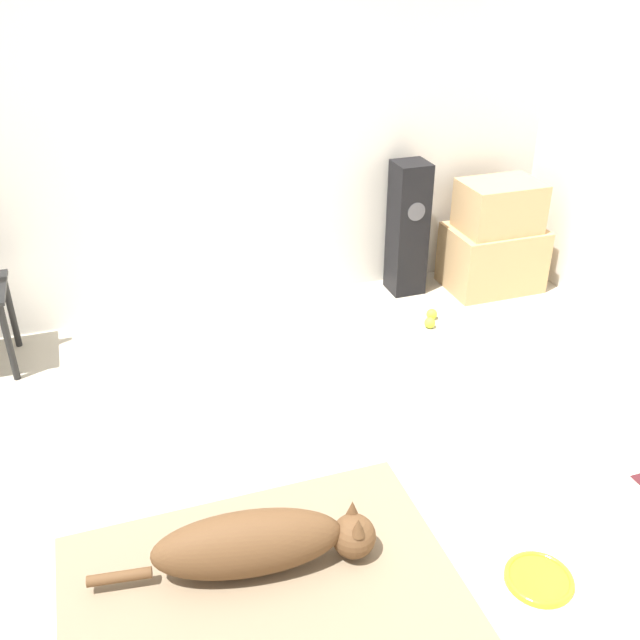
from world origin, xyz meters
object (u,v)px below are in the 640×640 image
(tennis_ball_by_boxes, at_px, (430,323))
(tennis_ball_near_speaker, at_px, (432,314))
(frisbee, at_px, (539,579))
(floor_speaker, at_px, (408,229))
(dog, at_px, (260,543))
(cardboard_box_lower, at_px, (492,257))
(cardboard_box_upper, at_px, (499,206))

(tennis_ball_by_boxes, xyz_separation_m, tennis_ball_near_speaker, (0.06, 0.09, 0.00))
(frisbee, xyz_separation_m, floor_speaker, (0.54, 2.36, 0.42))
(floor_speaker, height_order, tennis_ball_near_speaker, floor_speaker)
(dog, distance_m, tennis_ball_near_speaker, 2.15)
(frisbee, height_order, cardboard_box_lower, cardboard_box_lower)
(floor_speaker, height_order, tennis_ball_by_boxes, floor_speaker)
(tennis_ball_near_speaker, bearing_deg, floor_speaker, 88.82)
(cardboard_box_lower, bearing_deg, frisbee, -116.29)
(frisbee, height_order, tennis_ball_by_boxes, tennis_ball_by_boxes)
(cardboard_box_upper, height_order, tennis_ball_by_boxes, cardboard_box_upper)
(frisbee, relative_size, cardboard_box_lower, 0.42)
(floor_speaker, xyz_separation_m, tennis_ball_near_speaker, (-0.01, -0.43, -0.40))
(dog, xyz_separation_m, tennis_ball_near_speaker, (1.49, 1.55, -0.10))
(dog, relative_size, frisbee, 4.20)
(cardboard_box_upper, bearing_deg, frisbee, -116.33)
(dog, height_order, cardboard_box_lower, cardboard_box_lower)
(tennis_ball_by_boxes, bearing_deg, cardboard_box_upper, 30.50)
(frisbee, bearing_deg, floor_speaker, 77.19)
(cardboard_box_lower, bearing_deg, floor_speaker, 166.61)
(dog, height_order, floor_speaker, floor_speaker)
(cardboard_box_upper, height_order, floor_speaker, floor_speaker)
(frisbee, bearing_deg, cardboard_box_upper, 63.67)
(frisbee, bearing_deg, cardboard_box_lower, 63.71)
(cardboard_box_upper, bearing_deg, tennis_ball_by_boxes, -149.50)
(cardboard_box_upper, relative_size, floor_speaker, 0.57)
(floor_speaker, xyz_separation_m, tennis_ball_by_boxes, (-0.07, -0.52, -0.40))
(cardboard_box_lower, bearing_deg, cardboard_box_upper, -110.74)
(dog, xyz_separation_m, cardboard_box_lower, (2.06, 1.84, 0.07))
(cardboard_box_upper, bearing_deg, tennis_ball_near_speaker, -154.10)
(tennis_ball_by_boxes, relative_size, tennis_ball_near_speaker, 1.00)
(tennis_ball_near_speaker, bearing_deg, cardboard_box_lower, 26.99)
(cardboard_box_upper, bearing_deg, dog, -138.39)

